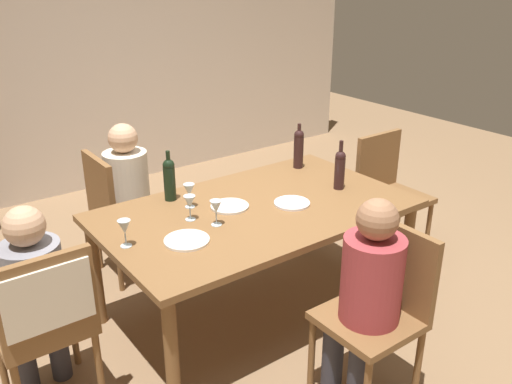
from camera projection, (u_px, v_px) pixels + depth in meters
The scene contains 20 objects.
ground_plane at pixel (256, 310), 3.57m from camera, with size 10.00×10.00×0.00m, color #846647.
rear_room_partition at pixel (81, 50), 5.09m from camera, with size 6.40×0.12×2.70m, color beige.
dining_table at pixel (256, 218), 3.32m from camera, with size 1.86×1.11×0.74m.
chair_left_end at pixel (46, 313), 2.53m from camera, with size 0.44×0.46×0.92m.
chair_near at pixel (381, 302), 2.72m from camera, with size 0.44×0.44×0.92m.
chair_far_left at pixel (118, 207), 3.78m from camera, with size 0.44×0.44×0.92m.
chair_right_end at pixel (387, 186), 4.15m from camera, with size 0.44×0.44×0.92m.
person_woman_host at pixel (35, 291), 2.63m from camera, with size 0.29×0.33×1.09m.
person_man_bearded at pixel (367, 290), 2.62m from camera, with size 0.34×0.30×1.11m.
person_man_guest at pixel (131, 188), 3.80m from camera, with size 0.34×0.30×1.12m.
wine_bottle_tall_green at pixel (169, 178), 3.34m from camera, with size 0.07×0.07×0.32m.
wine_bottle_dark_red at pixel (299, 148), 3.88m from camera, with size 0.07×0.07×0.32m.
wine_bottle_short_olive at pixel (340, 168), 3.51m from camera, with size 0.07×0.07×0.32m.
wine_glass_near_left at pixel (216, 208), 3.02m from camera, with size 0.07×0.07×0.15m.
wine_glass_centre at pixel (124, 228), 2.79m from camera, with size 0.07×0.07×0.15m.
wine_glass_near_right at pixel (189, 191), 3.25m from camera, with size 0.07×0.07×0.15m.
wine_glass_far at pixel (190, 203), 3.09m from camera, with size 0.07×0.07×0.15m.
dinner_plate_host at pixel (187, 240), 2.88m from camera, with size 0.24×0.24×0.01m, color white.
dinner_plate_guest_left at pixel (292, 203), 3.33m from camera, with size 0.22×0.22×0.01m, color white.
dinner_plate_guest_right at pixel (230, 206), 3.28m from camera, with size 0.23×0.23×0.01m, color silver.
Camera 1 is at (-1.78, -2.41, 2.09)m, focal length 38.27 mm.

